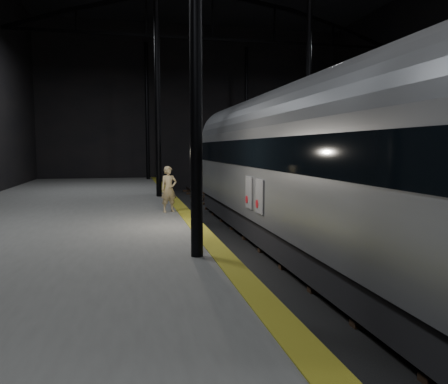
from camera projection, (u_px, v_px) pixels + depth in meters
name	position (u px, v px, depth m)	size (l,w,h in m)	color
ground	(294.00, 250.00, 14.21)	(44.00, 44.00, 0.00)	black
platform_left	(49.00, 246.00, 12.57)	(9.00, 43.80, 1.00)	#545452
tactile_strip	(195.00, 224.00, 13.42)	(0.50, 43.80, 0.01)	olive
track	(294.00, 248.00, 14.21)	(2.40, 43.00, 0.24)	#3F3328
train	(294.00, 161.00, 14.03)	(2.92, 19.47, 5.20)	#93969A
woman	(169.00, 189.00, 15.81)	(0.61, 0.40, 1.68)	tan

